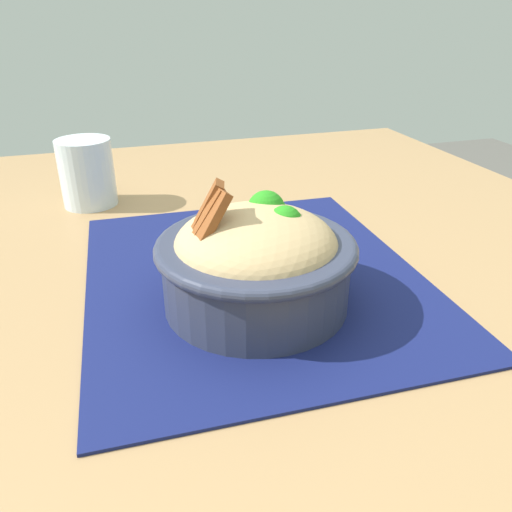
% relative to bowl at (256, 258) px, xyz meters
% --- Properties ---
extents(table, '(1.18, 0.97, 0.76)m').
position_rel_bowl_xyz_m(table, '(0.05, -0.03, -0.12)').
color(table, '#99754C').
rests_on(table, ground_plane).
extents(placemat, '(0.41, 0.36, 0.00)m').
position_rel_bowl_xyz_m(placemat, '(0.05, -0.01, -0.05)').
color(placemat, '#11194C').
rests_on(placemat, table).
extents(bowl, '(0.19, 0.19, 0.12)m').
position_rel_bowl_xyz_m(bowl, '(0.00, 0.00, 0.00)').
color(bowl, '#2D3347').
rests_on(bowl, placemat).
extents(fork, '(0.05, 0.13, 0.00)m').
position_rel_bowl_xyz_m(fork, '(0.11, -0.03, -0.05)').
color(fork, '#B7B7B7').
rests_on(fork, placemat).
extents(drinking_glass, '(0.08, 0.08, 0.09)m').
position_rel_bowl_xyz_m(drinking_glass, '(0.33, 0.15, -0.01)').
color(drinking_glass, silver).
rests_on(drinking_glass, table).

